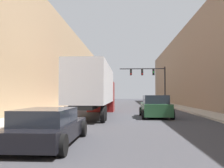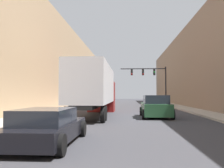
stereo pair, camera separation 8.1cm
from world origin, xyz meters
The scene contains 8 objects.
sidewalk_right centered at (7.07, 30.00, 0.07)m, with size 2.24×80.00×0.15m.
sidewalk_left centered at (-7.07, 30.00, 0.07)m, with size 2.24×80.00×0.15m.
building_right centered at (11.19, 30.00, 5.58)m, with size 6.00×80.00×11.17m.
building_left centered at (-11.19, 30.00, 5.87)m, with size 6.00×80.00×11.75m.
semi_truck centered at (-2.46, 21.08, 2.21)m, with size 2.59×13.19×3.93m.
sedan_car centered at (-2.62, 8.98, 0.60)m, with size 2.14×4.69×1.25m.
suv_car centered at (2.32, 19.45, 0.80)m, with size 2.22×4.52×1.68m.
traffic_signal_gantry centered at (3.91, 37.26, 4.20)m, with size 6.72×0.35×5.83m.
Camera 2 is at (0.21, 0.38, 1.74)m, focal length 40.00 mm.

